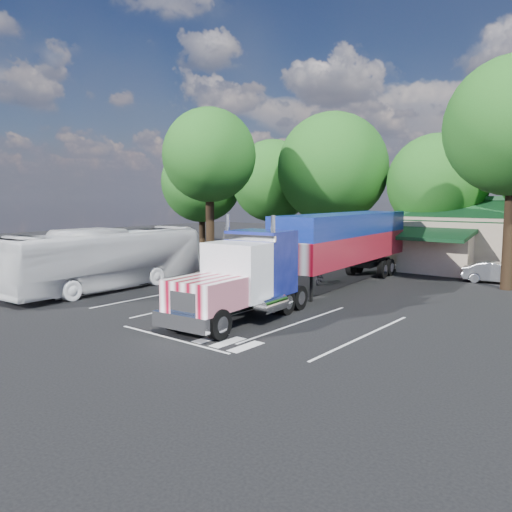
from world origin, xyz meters
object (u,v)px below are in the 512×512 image
Objects in this scene: semi_truck at (324,246)px; tour_bus at (108,259)px; bicycle at (319,276)px; silver_sedan at (497,273)px; woman at (275,296)px.

tour_bus is at bearing -149.47° from semi_truck.
bicycle is 13.00m from tour_bus.
silver_sedan is at bearing 48.12° from semi_truck.
woman is 11.60m from tour_bus.
bicycle is 0.47× the size of silver_sedan.
semi_truck is 11.80× the size of bicycle.
bicycle is at bearing 43.59° from tour_bus.
semi_truck is at bearing -5.55° from woman.
bicycle is at bearing 119.30° from silver_sedan.
woman is at bearing -84.67° from semi_truck.
semi_truck reaches higher than woman.
tour_bus is (-10.39, -7.38, -0.83)m from semi_truck.
tour_bus is (-11.50, -1.17, 0.98)m from woman.
bicycle is 11.32m from silver_sedan.
woman is at bearing 148.30° from silver_sedan.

